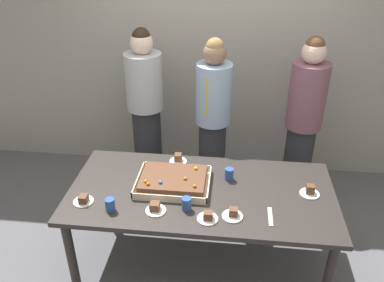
% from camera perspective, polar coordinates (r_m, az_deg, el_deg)
% --- Properties ---
extents(ground_plane, '(12.00, 12.00, 0.00)m').
position_cam_1_polar(ground_plane, '(3.56, 1.22, -16.60)').
color(ground_plane, '#5B5B60').
extents(interior_back_panel, '(8.00, 0.12, 3.00)m').
position_cam_1_polar(interior_back_panel, '(4.21, 3.55, 14.74)').
color(interior_back_panel, '#9E998E').
rests_on(interior_back_panel, ground_plane).
extents(party_table, '(2.06, 0.99, 0.73)m').
position_cam_1_polar(party_table, '(3.12, 1.35, -8.20)').
color(party_table, '#2D2826').
rests_on(party_table, ground_plane).
extents(sheet_cake, '(0.57, 0.45, 0.11)m').
position_cam_1_polar(sheet_cake, '(3.11, -2.71, -5.78)').
color(sheet_cake, beige).
rests_on(sheet_cake, party_table).
extents(plated_slice_near_left, '(0.15, 0.15, 0.07)m').
position_cam_1_polar(plated_slice_near_left, '(2.80, 2.31, -10.96)').
color(plated_slice_near_left, white).
rests_on(plated_slice_near_left, party_table).
extents(plated_slice_near_right, '(0.15, 0.15, 0.07)m').
position_cam_1_polar(plated_slice_near_right, '(3.05, -15.44, -8.25)').
color(plated_slice_near_right, white).
rests_on(plated_slice_near_right, party_table).
extents(plated_slice_far_left, '(0.15, 0.15, 0.08)m').
position_cam_1_polar(plated_slice_far_left, '(3.16, 16.70, -7.01)').
color(plated_slice_far_left, white).
rests_on(plated_slice_far_left, party_table).
extents(plated_slice_far_right, '(0.15, 0.15, 0.07)m').
position_cam_1_polar(plated_slice_far_right, '(2.84, 5.93, -10.50)').
color(plated_slice_far_right, white).
rests_on(plated_slice_far_right, party_table).
extents(plated_slice_center_front, '(0.15, 0.15, 0.07)m').
position_cam_1_polar(plated_slice_center_front, '(3.41, -2.03, -2.65)').
color(plated_slice_center_front, white).
rests_on(plated_slice_center_front, party_table).
extents(plated_slice_center_back, '(0.15, 0.15, 0.07)m').
position_cam_1_polar(plated_slice_center_back, '(2.88, -5.35, -9.67)').
color(plated_slice_center_back, white).
rests_on(plated_slice_center_back, party_table).
extents(drink_cup_nearest, '(0.07, 0.07, 0.10)m').
position_cam_1_polar(drink_cup_nearest, '(2.92, -11.78, -9.03)').
color(drink_cup_nearest, '#2D5199').
rests_on(drink_cup_nearest, party_table).
extents(drink_cup_middle, '(0.07, 0.07, 0.10)m').
position_cam_1_polar(drink_cup_middle, '(3.19, 5.40, -4.79)').
color(drink_cup_middle, '#2D5199').
rests_on(drink_cup_middle, party_table).
extents(drink_cup_far_end, '(0.07, 0.07, 0.10)m').
position_cam_1_polar(drink_cup_far_end, '(2.87, -0.81, -9.07)').
color(drink_cup_far_end, '#2D5199').
rests_on(drink_cup_far_end, party_table).
extents(cake_server_utensil, '(0.03, 0.20, 0.01)m').
position_cam_1_polar(cake_server_utensil, '(2.88, 11.28, -10.70)').
color(cake_server_utensil, silver).
rests_on(cake_server_utensil, party_table).
extents(person_serving_front, '(0.35, 0.35, 1.69)m').
position_cam_1_polar(person_serving_front, '(3.93, 15.85, 2.91)').
color(person_serving_front, '#28282D').
rests_on(person_serving_front, ground_plane).
extents(person_green_shirt_behind, '(0.36, 0.36, 1.72)m').
position_cam_1_polar(person_green_shirt_behind, '(3.99, -6.71, 4.40)').
color(person_green_shirt_behind, '#28282D').
rests_on(person_green_shirt_behind, ground_plane).
extents(person_striped_tie_right, '(0.33, 0.33, 1.67)m').
position_cam_1_polar(person_striped_tie_right, '(3.80, 3.04, 2.99)').
color(person_striped_tie_right, '#28282D').
rests_on(person_striped_tie_right, ground_plane).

